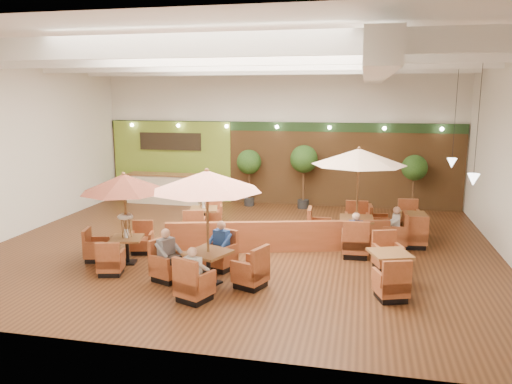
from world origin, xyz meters
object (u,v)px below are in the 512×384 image
(table_0, at_px, (123,198))
(diner_3, at_px, (356,230))
(table_1, at_px, (207,206))
(service_counter, at_px, (165,189))
(diner_4, at_px, (394,223))
(table_5, at_px, (402,226))
(topiary_2, at_px, (414,170))
(diner_0, at_px, (194,268))
(topiary_1, at_px, (304,162))
(table_2, at_px, (358,180))
(table_4, at_px, (389,269))
(diner_2, at_px, (168,250))
(booth_divider, at_px, (278,237))
(diner_1, at_px, (220,240))
(topiary_0, at_px, (249,164))
(table_3, at_px, (204,216))

(table_0, distance_m, diner_3, 6.07)
(diner_3, bearing_deg, table_1, -139.89)
(service_counter, xyz_separation_m, diner_4, (8.60, -4.33, 0.15))
(table_5, bearing_deg, topiary_2, 74.85)
(table_5, height_order, diner_4, diner_4)
(service_counter, height_order, diner_0, service_counter)
(topiary_1, distance_m, diner_0, 9.35)
(table_2, distance_m, diner_3, 1.57)
(table_4, height_order, diner_0, diner_0)
(diner_2, bearing_deg, table_4, 127.94)
(diner_2, relative_size, diner_4, 1.05)
(table_0, bearing_deg, diner_0, -50.99)
(booth_divider, height_order, table_5, table_5)
(service_counter, height_order, table_1, table_1)
(table_4, height_order, diner_2, diner_2)
(table_1, distance_m, diner_3, 4.32)
(table_4, xyz_separation_m, diner_3, (-0.79, 1.79, 0.39))
(diner_2, distance_m, diner_3, 4.97)
(table_5, distance_m, diner_0, 7.40)
(table_1, distance_m, topiary_1, 8.33)
(booth_divider, height_order, table_1, table_1)
(table_5, distance_m, diner_1, 5.99)
(diner_3, bearing_deg, topiary_1, 110.64)
(diner_1, bearing_deg, topiary_1, -79.46)
(service_counter, relative_size, topiary_0, 1.37)
(booth_divider, bearing_deg, table_4, -47.47)
(table_0, bearing_deg, diner_1, -12.88)
(diner_0, bearing_deg, topiary_1, 99.05)
(service_counter, relative_size, table_3, 1.14)
(table_2, distance_m, topiary_2, 4.94)
(table_4, height_order, topiary_1, topiary_1)
(diner_2, bearing_deg, diner_0, 72.94)
(table_1, xyz_separation_m, table_5, (4.56, 4.85, -1.46))
(diner_3, bearing_deg, topiary_2, 71.25)
(service_counter, bearing_deg, diner_4, -26.72)
(booth_divider, relative_size, table_2, 2.16)
(topiary_2, xyz_separation_m, diner_3, (-1.94, -5.57, -0.85))
(table_0, xyz_separation_m, table_1, (2.52, -0.94, 0.12))
(table_2, distance_m, diner_4, 1.58)
(table_2, distance_m, table_3, 4.98)
(table_1, bearing_deg, table_5, 68.75)
(table_4, bearing_deg, booth_divider, 128.31)
(table_4, xyz_separation_m, diner_4, (0.25, 2.83, 0.38))
(table_4, height_order, diner_3, diner_3)
(diner_1, bearing_deg, table_4, -161.70)
(topiary_0, bearing_deg, diner_2, -90.22)
(booth_divider, distance_m, diner_0, 3.87)
(table_1, distance_m, table_4, 4.36)
(topiary_2, height_order, diner_2, topiary_2)
(topiary_0, height_order, diner_4, topiary_0)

